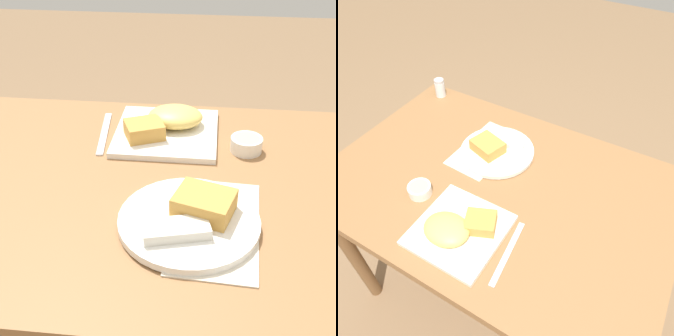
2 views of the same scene
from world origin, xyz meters
The scene contains 6 objects.
dining_table centered at (0.00, 0.00, 0.64)m, with size 1.10×0.74×0.73m.
menu_card centered at (-0.12, 0.12, 0.73)m, with size 0.17×0.28×0.00m.
plate_square_near centered at (0.00, -0.21, 0.75)m, with size 0.24×0.24×0.06m.
plate_oval_far centered at (-0.07, 0.12, 0.75)m, with size 0.25×0.25×0.05m.
sauce_ramekin centered at (-0.18, -0.15, 0.75)m, with size 0.07×0.07×0.03m.
butter_knife centered at (0.15, -0.20, 0.73)m, with size 0.04×0.20×0.00m.
Camera 1 is at (-0.10, 0.77, 1.28)m, focal length 50.00 mm.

